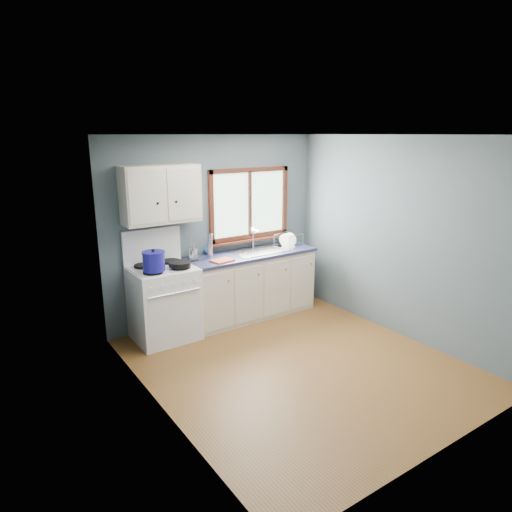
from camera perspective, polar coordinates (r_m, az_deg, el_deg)
floor at (r=5.31m, az=5.16°, el=-13.32°), size 3.20×3.60×0.02m
ceiling at (r=4.68m, az=5.90°, el=14.98°), size 3.20×3.60×0.02m
wall_back at (r=6.30m, az=-5.04°, el=3.47°), size 3.20×0.02×2.50m
wall_front at (r=3.71m, az=23.70°, el=-6.14°), size 3.20×0.02×2.50m
wall_left at (r=4.05m, az=-12.38°, el=-3.44°), size 0.02×3.60×2.50m
wall_right at (r=5.98m, az=17.50°, el=2.18°), size 0.02×3.60×2.50m
gas_range at (r=5.82m, az=-11.44°, el=-5.52°), size 0.76×0.69×1.36m
base_cabinets at (r=6.44m, az=-0.72°, el=-3.97°), size 1.85×0.60×0.88m
countertop at (r=6.30m, az=-0.72°, el=0.24°), size 1.89×0.64×0.04m
sink at (r=6.41m, az=0.61°, el=0.12°), size 0.84×0.46×0.44m
window at (r=6.50m, az=-0.79°, el=5.90°), size 1.36×0.10×1.03m
upper_cabinets at (r=5.68m, az=-11.80°, el=7.57°), size 0.95×0.35×0.70m
skillet at (r=5.59m, az=-9.49°, el=-0.98°), size 0.41×0.30×0.05m
stockpot at (r=5.44m, az=-12.66°, el=-0.61°), size 0.28×0.28×0.26m
utensil_crock at (r=6.01m, az=-7.83°, el=0.35°), size 0.15×0.15×0.38m
thermos at (r=6.06m, az=-5.80°, el=1.32°), size 0.08×0.08×0.32m
soap_bottle at (r=6.19m, az=-5.90°, el=1.32°), size 0.11×0.11×0.26m
dish_towel at (r=5.88m, az=-4.23°, el=-0.56°), size 0.30×0.24×0.02m
dish_rack at (r=6.66m, az=4.05°, el=1.66°), size 0.44×0.39×0.20m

